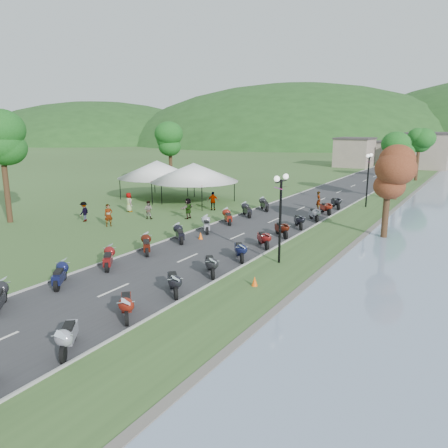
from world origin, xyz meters
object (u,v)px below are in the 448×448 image
Objects in this scene: vendor_tent_main at (194,183)px; pedestrian_a at (109,226)px; pedestrian_b at (149,219)px; pedestrian_c at (85,221)px.

vendor_tent_main is 3.38× the size of pedestrian_a.
vendor_tent_main is at bearing -103.18° from pedestrian_b.
pedestrian_a is at bearing -88.68° from vendor_tent_main.
vendor_tent_main is 12.13m from pedestrian_c.
pedestrian_c is at bearing 117.37° from pedestrian_a.
pedestrian_a is 3.00m from pedestrian_c.
pedestrian_a is 1.15× the size of pedestrian_b.
pedestrian_a reaches higher than pedestrian_b.
vendor_tent_main is at bearing 150.51° from pedestrian_c.
vendor_tent_main is 12.04m from pedestrian_a.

